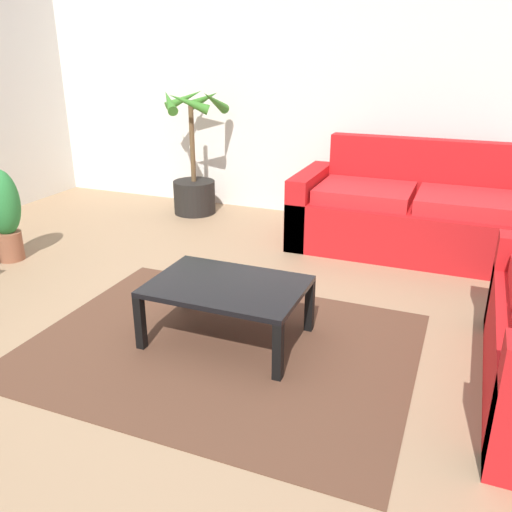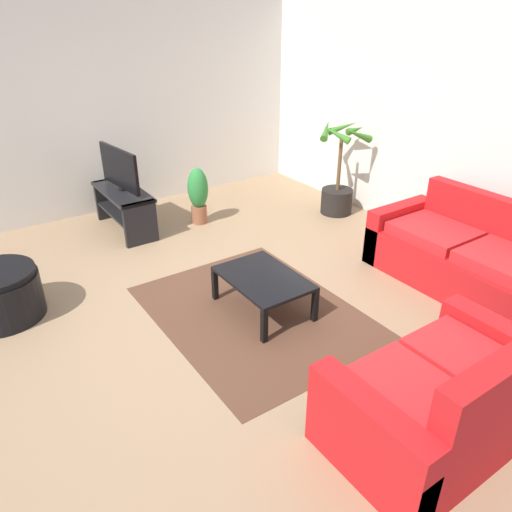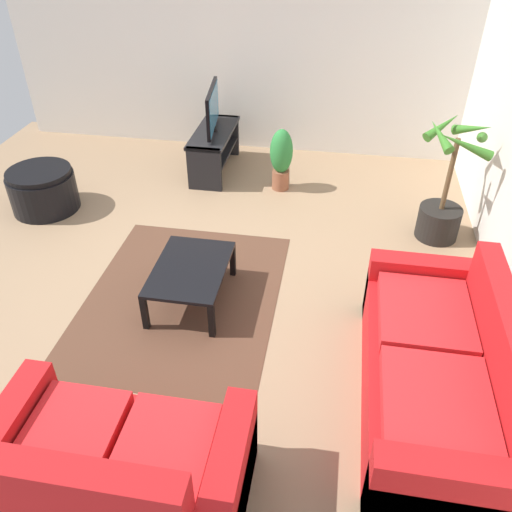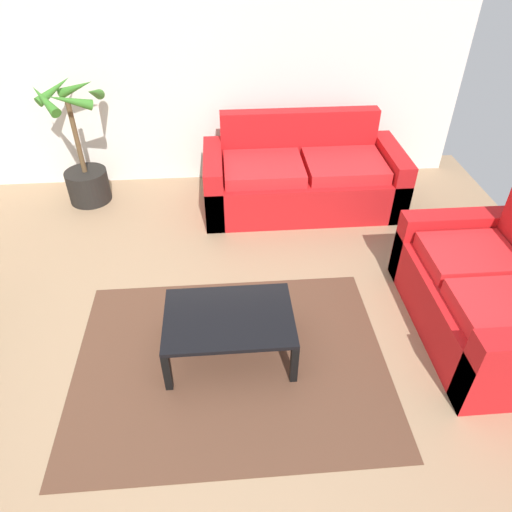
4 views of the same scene
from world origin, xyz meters
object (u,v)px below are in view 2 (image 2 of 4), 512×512
at_px(ottoman, 0,295).
at_px(tv_stand, 124,204).
at_px(potted_palm, 338,184).
at_px(tv, 119,168).
at_px(coffee_table, 263,281).
at_px(couch_main, 470,260).
at_px(potted_plant_small, 198,194).
at_px(couch_loveseat, 441,401).

bearing_deg(ottoman, tv_stand, 126.78).
bearing_deg(potted_palm, tv, -112.74).
height_order(tv, coffee_table, tv).
bearing_deg(tv_stand, potted_palm, 67.29).
distance_m(tv, coffee_table, 2.61).
height_order(tv_stand, tv, tv).
bearing_deg(couch_main, ottoman, -117.31).
bearing_deg(tv, ottoman, -53.26).
distance_m(tv_stand, potted_plant_small, 0.95).
height_order(tv, potted_palm, potted_palm).
bearing_deg(potted_plant_small, tv_stand, -110.31).
height_order(couch_loveseat, tv_stand, couch_loveseat).
distance_m(tv, potted_palm, 2.90).
distance_m(couch_main, potted_plant_small, 3.37).
height_order(couch_main, potted_palm, potted_palm).
bearing_deg(tv, potted_palm, 67.26).
bearing_deg(potted_plant_small, coffee_table, -12.82).
distance_m(potted_palm, ottoman, 4.34).
xyz_separation_m(couch_main, coffee_table, (-0.82, -1.99, 0.02)).
bearing_deg(coffee_table, tv, -171.28).
distance_m(couch_main, tv, 4.14).
xyz_separation_m(couch_main, couch_loveseat, (1.09, -1.90, -0.00)).
relative_size(couch_main, tv_stand, 1.82).
bearing_deg(couch_main, couch_loveseat, -60.30).
relative_size(potted_palm, potted_plant_small, 1.71).
distance_m(tv_stand, potted_palm, 2.87).
xyz_separation_m(couch_loveseat, coffee_table, (-1.91, -0.09, 0.02)).
bearing_deg(potted_plant_small, couch_loveseat, -5.73).
distance_m(coffee_table, potted_palm, 2.67).
xyz_separation_m(couch_main, potted_palm, (-2.24, 0.27, 0.12)).
bearing_deg(tv, potted_plant_small, 69.60).
bearing_deg(couch_main, potted_palm, 173.21).
distance_m(potted_palm, potted_plant_small, 1.92).
height_order(couch_main, potted_plant_small, couch_main).
xyz_separation_m(couch_main, potted_plant_small, (-3.02, -1.49, 0.11)).
bearing_deg(tv, tv_stand, -83.09).
distance_m(potted_plant_small, ottoman, 2.74).
xyz_separation_m(tv, coffee_table, (2.53, 0.39, -0.51)).
bearing_deg(potted_plant_small, ottoman, -70.20).
xyz_separation_m(coffee_table, potted_plant_small, (-2.20, 0.50, 0.09)).
bearing_deg(couch_main, potted_plant_small, -153.77).
relative_size(potted_palm, ottoman, 1.75).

